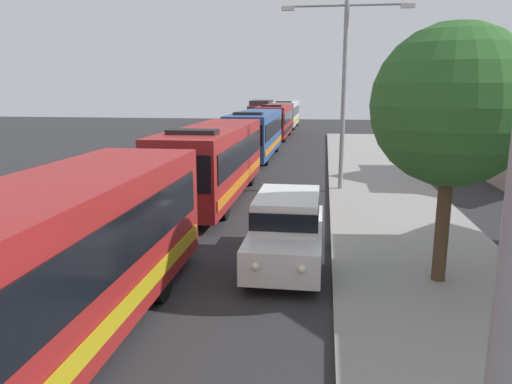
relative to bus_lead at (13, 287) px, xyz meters
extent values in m
cube|color=maroon|center=(0.00, 0.02, 0.01)|extent=(2.50, 12.14, 2.70)
cube|color=black|center=(1.27, 0.02, 0.36)|extent=(0.04, 11.16, 1.00)
cube|color=gold|center=(1.28, 0.02, -0.79)|extent=(0.03, 11.53, 0.36)
cylinder|color=black|center=(1.10, 3.36, -1.19)|extent=(0.28, 1.00, 1.00)
cylinder|color=black|center=(-1.10, 3.36, -1.19)|extent=(0.28, 1.00, 1.00)
cube|color=maroon|center=(0.00, 13.55, 0.01)|extent=(2.50, 10.77, 2.70)
cube|color=black|center=(1.27, 13.55, 0.36)|extent=(0.04, 9.91, 1.00)
cube|color=black|center=(-1.27, 13.55, 0.36)|extent=(0.04, 9.91, 1.00)
cube|color=black|center=(0.00, 8.15, 0.31)|extent=(2.30, 0.04, 1.20)
cube|color=orange|center=(1.28, 13.55, -0.79)|extent=(0.03, 10.23, 0.36)
cube|color=black|center=(0.00, 10.32, 1.44)|extent=(1.75, 0.90, 0.16)
cylinder|color=black|center=(1.10, 10.21, -1.19)|extent=(0.28, 1.00, 1.00)
cylinder|color=black|center=(-1.10, 10.21, -1.19)|extent=(0.28, 1.00, 1.00)
cylinder|color=black|center=(1.10, 16.51, -1.19)|extent=(0.28, 1.00, 1.00)
cylinder|color=black|center=(-1.10, 16.51, -1.19)|extent=(0.28, 1.00, 1.00)
cube|color=#284C8C|center=(0.00, 26.22, 0.01)|extent=(2.50, 11.01, 2.70)
cube|color=black|center=(1.27, 26.22, 0.36)|extent=(0.04, 10.13, 1.00)
cube|color=black|center=(-1.27, 26.22, 0.36)|extent=(0.04, 10.13, 1.00)
cube|color=black|center=(0.00, 20.70, 0.31)|extent=(2.30, 0.04, 1.20)
cube|color=orange|center=(1.28, 26.22, -0.79)|extent=(0.03, 10.46, 0.36)
cube|color=black|center=(0.00, 22.92, 1.44)|extent=(1.75, 0.90, 0.16)
cylinder|color=black|center=(1.10, 22.81, -1.19)|extent=(0.28, 1.00, 1.00)
cylinder|color=black|center=(-1.10, 22.81, -1.19)|extent=(0.28, 1.00, 1.00)
cylinder|color=black|center=(1.10, 29.25, -1.19)|extent=(0.28, 1.00, 1.00)
cylinder|color=black|center=(-1.10, 29.25, -1.19)|extent=(0.28, 1.00, 1.00)
cube|color=maroon|center=(0.00, 39.27, 0.01)|extent=(2.50, 10.64, 2.70)
cube|color=black|center=(1.27, 39.27, 0.36)|extent=(0.04, 9.79, 1.00)
cube|color=black|center=(-1.27, 39.27, 0.36)|extent=(0.04, 9.79, 1.00)
cube|color=black|center=(0.00, 33.93, 0.31)|extent=(2.30, 0.04, 1.20)
cube|color=black|center=(1.28, 39.27, -0.79)|extent=(0.03, 10.11, 0.36)
cube|color=black|center=(0.00, 36.07, 1.44)|extent=(1.75, 0.90, 0.16)
cylinder|color=black|center=(1.10, 35.97, -1.19)|extent=(0.28, 1.00, 1.00)
cylinder|color=black|center=(-1.10, 35.97, -1.19)|extent=(0.28, 1.00, 1.00)
cylinder|color=black|center=(1.10, 42.19, -1.19)|extent=(0.28, 1.00, 1.00)
cylinder|color=black|center=(-1.10, 42.19, -1.19)|extent=(0.28, 1.00, 1.00)
cube|color=silver|center=(0.00, 52.06, 0.01)|extent=(2.50, 11.28, 2.70)
cube|color=black|center=(1.27, 52.06, 0.36)|extent=(0.04, 10.38, 1.00)
cube|color=black|center=(-1.27, 52.06, 0.36)|extent=(0.04, 10.38, 1.00)
cube|color=black|center=(0.00, 46.40, 0.31)|extent=(2.30, 0.04, 1.20)
cube|color=gold|center=(1.28, 52.06, -0.79)|extent=(0.03, 10.72, 0.36)
cube|color=black|center=(0.00, 48.67, 1.44)|extent=(1.75, 0.90, 0.16)
cylinder|color=black|center=(1.10, 48.56, -1.19)|extent=(0.28, 1.00, 1.00)
cylinder|color=black|center=(-1.10, 48.56, -1.19)|extent=(0.28, 1.00, 1.00)
cylinder|color=black|center=(1.10, 55.16, -1.19)|extent=(0.28, 1.00, 1.00)
cylinder|color=black|center=(-1.10, 55.16, -1.19)|extent=(0.28, 1.00, 1.00)
cube|color=white|center=(3.70, 5.98, -0.99)|extent=(1.84, 4.65, 0.80)
cube|color=white|center=(3.70, 6.13, -0.19)|extent=(1.62, 2.70, 0.80)
cube|color=black|center=(3.70, 6.13, -0.19)|extent=(1.66, 2.79, 0.44)
sphere|color=#F9EFCC|center=(3.19, 3.63, -0.89)|extent=(0.18, 0.18, 0.18)
sphere|color=#F9EFCC|center=(4.20, 3.63, -0.89)|extent=(0.18, 0.18, 0.18)
cylinder|color=black|center=(2.88, 4.54, -1.34)|extent=(0.22, 0.70, 0.70)
cylinder|color=black|center=(4.52, 4.54, -1.34)|extent=(0.22, 0.70, 0.70)
cylinder|color=black|center=(2.88, 7.42, -1.34)|extent=(0.22, 0.70, 0.70)
cylinder|color=black|center=(4.52, 7.42, -1.34)|extent=(0.22, 0.70, 0.70)
cube|color=maroon|center=(-3.30, 51.06, -0.24)|extent=(2.30, 1.80, 2.20)
cube|color=#333338|center=(-3.30, 54.73, 0.11)|extent=(2.35, 5.56, 2.70)
cube|color=black|center=(-3.30, 50.14, 0.06)|extent=(2.07, 0.04, 0.90)
cylinder|color=black|center=(-4.33, 51.06, -1.24)|extent=(0.26, 0.90, 0.90)
cylinder|color=black|center=(-2.27, 51.06, -1.24)|extent=(0.26, 0.90, 0.90)
cylinder|color=black|center=(-4.33, 55.86, -1.24)|extent=(0.26, 0.90, 0.90)
cylinder|color=black|center=(-2.27, 55.86, -1.24)|extent=(0.26, 0.90, 0.90)
cylinder|color=gray|center=(5.40, 15.65, 2.52)|extent=(0.20, 0.20, 8.11)
cylinder|color=gray|center=(4.15, 15.65, 6.37)|extent=(2.50, 0.10, 0.10)
cube|color=silver|center=(2.90, 15.65, 6.29)|extent=(0.56, 0.28, 0.16)
cylinder|color=gray|center=(6.65, 15.65, 6.37)|extent=(2.50, 0.10, 0.10)
cube|color=silver|center=(7.89, 15.65, 6.29)|extent=(0.56, 0.28, 0.16)
cylinder|color=#4C3823|center=(7.40, 5.11, -0.21)|extent=(0.32, 0.32, 2.66)
sphere|color=#2D6028|center=(7.40, 5.11, 2.57)|extent=(3.62, 3.62, 3.62)
camera|label=1|loc=(4.60, -6.22, 2.94)|focal=33.78mm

